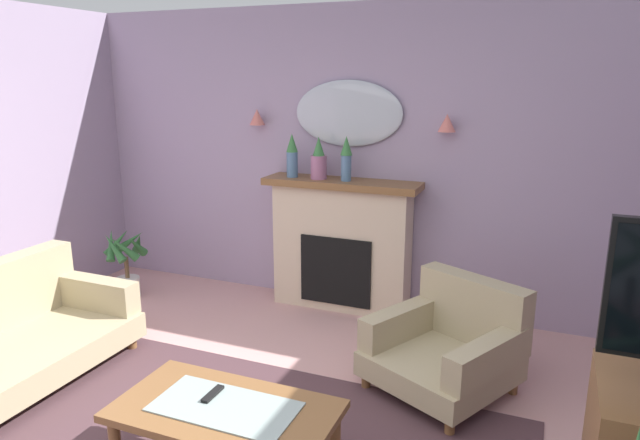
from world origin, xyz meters
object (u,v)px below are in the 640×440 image
fireplace (341,246)px  mantel_vase_left (292,155)px  tv_remote (213,394)px  armchair_beside_couch (450,344)px  mantel_vase_centre (346,157)px  wall_sconce_left (257,117)px  coffee_table (225,417)px  potted_plant_small_fern (126,261)px  wall_mirror (348,113)px  wall_sconce_right (447,123)px  mantel_vase_right (319,161)px

fireplace → mantel_vase_left: bearing=-176.4°
tv_remote → armchair_beside_couch: bearing=53.9°
mantel_vase_centre → wall_sconce_left: bearing=172.4°
coffee_table → potted_plant_small_fern: size_ratio=1.68×
wall_sconce_left → armchair_beside_couch: (1.99, -1.09, -1.35)m
wall_mirror → coffee_table: (0.28, -2.53, -1.33)m
mantel_vase_left → tv_remote: size_ratio=2.38×
wall_mirror → armchair_beside_couch: (1.14, -1.14, -1.40)m
mantel_vase_centre → wall_sconce_left: 0.96m
mantel_vase_centre → potted_plant_small_fern: (-1.98, -0.50, -1.01)m
wall_sconce_right → armchair_beside_couch: bearing=-75.1°
mantel_vase_centre → coffee_table: bearing=-84.5°
wall_mirror → armchair_beside_couch: bearing=-45.0°
wall_mirror → wall_sconce_left: bearing=-176.6°
mantel_vase_centre → potted_plant_small_fern: bearing=-165.8°
wall_sconce_right → potted_plant_small_fern: bearing=-167.4°
wall_mirror → wall_sconce_left: size_ratio=6.86×
wall_sconce_left → wall_sconce_right: 1.70m
mantel_vase_right → coffee_table: mantel_vase_right is taller
fireplace → mantel_vase_centre: (0.05, -0.03, 0.79)m
armchair_beside_couch → potted_plant_small_fern: (-3.07, 0.47, 0.04)m
wall_mirror → wall_sconce_left: wall_mirror is taller
fireplace → mantel_vase_centre: 0.79m
tv_remote → wall_sconce_right: bearing=74.2°
tv_remote → wall_sconce_left: bearing=112.8°
mantel_vase_centre → potted_plant_small_fern: size_ratio=0.58×
mantel_vase_left → armchair_beside_couch: bearing=-31.4°
mantel_vase_left → potted_plant_small_fern: 1.86m
potted_plant_small_fern → mantel_vase_centre: bearing=14.2°
mantel_vase_right → potted_plant_small_fern: size_ratio=0.55×
wall_mirror → mantel_vase_right: bearing=-139.6°
fireplace → wall_sconce_right: (0.85, 0.09, 1.09)m
wall_sconce_left → potted_plant_small_fern: bearing=-150.1°
armchair_beside_couch → coffee_table: bearing=-121.8°
wall_mirror → armchair_beside_couch: wall_mirror is taller
mantel_vase_right → armchair_beside_couch: 1.94m
coffee_table → mantel_vase_centre: bearing=95.5°
mantel_vase_right → tv_remote: mantel_vase_right is taller
mantel_vase_left → armchair_beside_couch: mantel_vase_left is taller
mantel_vase_right → wall_sconce_right: wall_sconce_right is taller
coffee_table → armchair_beside_couch: bearing=58.2°
wall_sconce_left → tv_remote: (1.02, -2.42, -1.21)m
wall_sconce_right → tv_remote: bearing=-105.8°
fireplace → armchair_beside_couch: bearing=-41.2°
wall_mirror → potted_plant_small_fern: wall_mirror is taller
wall_sconce_left → fireplace: bearing=-6.2°
mantel_vase_right → mantel_vase_centre: (0.25, 0.00, 0.05)m
wall_mirror → wall_sconce_right: 0.85m
wall_sconce_left → wall_sconce_right: size_ratio=1.00×
mantel_vase_centre → armchair_beside_couch: mantel_vase_centre is taller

